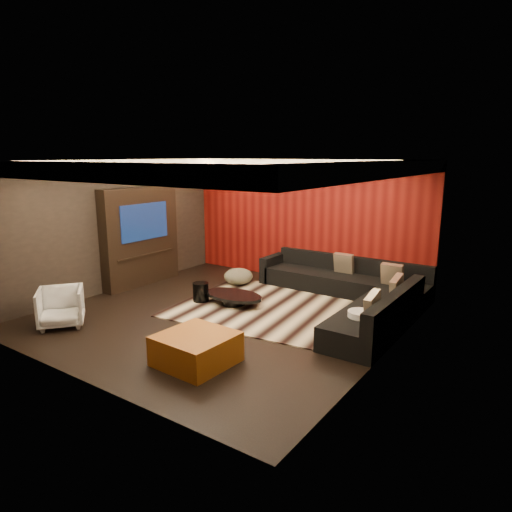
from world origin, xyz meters
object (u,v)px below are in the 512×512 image
Objects in this scene: coffee_table at (234,299)px; drum_stool at (201,292)px; sectional_sofa at (353,293)px; white_side_table at (360,326)px; orange_ottoman at (196,349)px; armchair at (61,307)px.

drum_stool is at bearing -162.10° from coffee_table.
sectional_sofa is (2.61, 1.51, 0.05)m from drum_stool.
white_side_table is at bearing -0.99° from drum_stool.
white_side_table reaches higher than coffee_table.
white_side_table is at bearing 52.20° from orange_ottoman.
orange_ottoman reaches higher than drum_stool.
orange_ottoman is (1.11, -2.33, 0.09)m from coffee_table.
sectional_sofa reaches higher than drum_stool.
armchair reaches higher than orange_ottoman.
coffee_table is at bearing 3.36° from armchair.
coffee_table is 2.59m from orange_ottoman.
drum_stool is 0.76× the size of white_side_table.
armchair is 0.20× the size of sectional_sofa.
sectional_sofa is at bearing 77.07° from orange_ottoman.
white_side_table reaches higher than orange_ottoman.
orange_ottoman is at bearing -102.93° from sectional_sofa.
sectional_sofa is at bearing -5.91° from armchair.
coffee_table is at bearing 174.25° from white_side_table.
orange_ottoman is 3.72m from sectional_sofa.
coffee_table is at bearing 17.90° from drum_stool.
coffee_table is 2.73m from white_side_table.
coffee_table is 2.51× the size of white_side_table.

